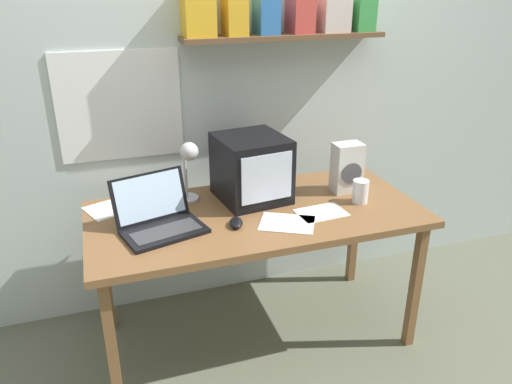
# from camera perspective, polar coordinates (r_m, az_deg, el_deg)

# --- Properties ---
(ground_plane) EXTENTS (12.00, 12.00, 0.00)m
(ground_plane) POSITION_cam_1_polar(r_m,az_deg,el_deg) (2.82, 0.00, -15.87)
(ground_plane) COLOR #606350
(back_wall) EXTENTS (5.60, 0.24, 2.60)m
(back_wall) POSITION_cam_1_polar(r_m,az_deg,el_deg) (2.72, -3.43, 13.34)
(back_wall) COLOR silver
(back_wall) RESTS_ON ground_plane
(corner_desk) EXTENTS (1.60, 0.76, 0.74)m
(corner_desk) POSITION_cam_1_polar(r_m,az_deg,el_deg) (2.44, 0.00, -3.47)
(corner_desk) COLOR brown
(corner_desk) RESTS_ON ground_plane
(crt_monitor) EXTENTS (0.36, 0.38, 0.32)m
(crt_monitor) POSITION_cam_1_polar(r_m,az_deg,el_deg) (2.49, -0.53, 2.75)
(crt_monitor) COLOR black
(crt_monitor) RESTS_ON corner_desk
(laptop) EXTENTS (0.41, 0.37, 0.23)m
(laptop) POSITION_cam_1_polar(r_m,az_deg,el_deg) (2.27, -11.13, -2.72)
(laptop) COLOR black
(laptop) RESTS_ON corner_desk
(desk_lamp) EXTENTS (0.12, 0.16, 0.32)m
(desk_lamp) POSITION_cam_1_polar(r_m,az_deg,el_deg) (2.45, -7.74, 3.22)
(desk_lamp) COLOR silver
(desk_lamp) RESTS_ON corner_desk
(juice_glass) EXTENTS (0.08, 0.08, 0.12)m
(juice_glass) POSITION_cam_1_polar(r_m,az_deg,el_deg) (2.54, 11.83, -0.05)
(juice_glass) COLOR white
(juice_glass) RESTS_ON corner_desk
(space_heater) EXTENTS (0.15, 0.11, 0.26)m
(space_heater) POSITION_cam_1_polar(r_m,az_deg,el_deg) (2.63, 10.36, 2.76)
(space_heater) COLOR silver
(space_heater) RESTS_ON corner_desk
(computer_mouse) EXTENTS (0.08, 0.12, 0.03)m
(computer_mouse) POSITION_cam_1_polar(r_m,az_deg,el_deg) (2.27, -2.28, -3.52)
(computer_mouse) COLOR black
(computer_mouse) RESTS_ON corner_desk
(loose_paper_near_monitor) EXTENTS (0.24, 0.18, 0.00)m
(loose_paper_near_monitor) POSITION_cam_1_polar(r_m,az_deg,el_deg) (2.41, 7.47, -2.35)
(loose_paper_near_monitor) COLOR white
(loose_paper_near_monitor) RESTS_ON corner_desk
(open_notebook) EXTENTS (0.31, 0.28, 0.00)m
(open_notebook) POSITION_cam_1_polar(r_m,az_deg,el_deg) (2.30, 3.58, -3.57)
(open_notebook) COLOR silver
(open_notebook) RESTS_ON corner_desk
(printed_handout) EXTENTS (0.32, 0.28, 0.00)m
(printed_handout) POSITION_cam_1_polar(r_m,az_deg,el_deg) (2.54, -15.81, -1.68)
(printed_handout) COLOR silver
(printed_handout) RESTS_ON corner_desk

